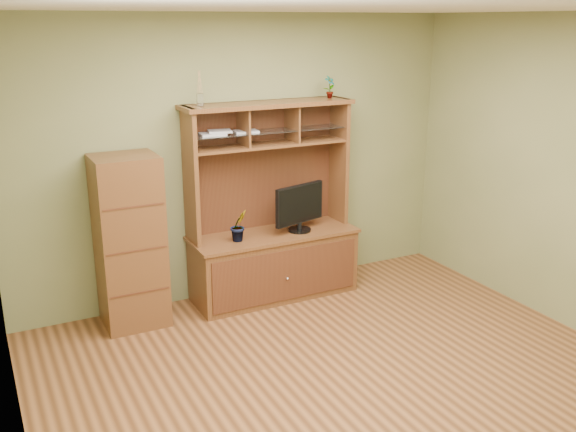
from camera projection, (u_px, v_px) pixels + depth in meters
room at (353, 211)px, 4.47m from camera, size 4.54×4.04×2.74m
media_hutch at (273, 245)px, 6.27m from camera, size 1.66×0.61×1.90m
monitor at (300, 207)px, 6.20m from camera, size 0.57×0.23×0.46m
orchid_plant at (239, 225)px, 5.96m from camera, size 0.19×0.17×0.30m
top_plant at (330, 87)px, 6.19m from camera, size 0.13×0.11×0.22m
reed_diffuser at (200, 92)px, 5.62m from camera, size 0.06×0.06×0.31m
magazines at (226, 132)px, 5.82m from camera, size 0.57×0.20×0.04m
side_cabinet at (130, 242)px, 5.61m from camera, size 0.55×0.50×1.54m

